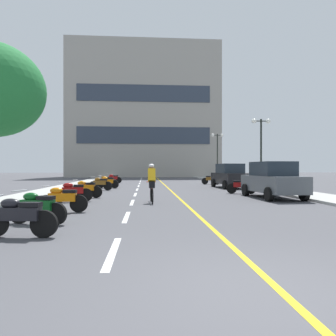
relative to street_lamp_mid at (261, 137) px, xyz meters
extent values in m
plane|color=#47474C|center=(-7.26, 1.82, -3.85)|extent=(140.00, 140.00, 0.00)
cube|color=#A8A8A3|center=(-14.46, 4.82, -3.79)|extent=(2.40, 72.00, 0.12)
cube|color=#A8A8A3|center=(-0.06, 4.82, -3.79)|extent=(2.40, 72.00, 0.12)
cube|color=silver|center=(-9.26, -17.18, -3.85)|extent=(0.14, 2.20, 0.01)
cube|color=silver|center=(-9.26, -13.18, -3.85)|extent=(0.14, 2.20, 0.01)
cube|color=silver|center=(-9.26, -9.18, -3.85)|extent=(0.14, 2.20, 0.01)
cube|color=silver|center=(-9.26, -5.18, -3.85)|extent=(0.14, 2.20, 0.01)
cube|color=silver|center=(-9.26, -1.18, -3.85)|extent=(0.14, 2.20, 0.01)
cube|color=silver|center=(-9.26, 2.82, -3.85)|extent=(0.14, 2.20, 0.01)
cube|color=silver|center=(-9.26, 6.82, -3.85)|extent=(0.14, 2.20, 0.01)
cube|color=silver|center=(-9.26, 10.82, -3.85)|extent=(0.14, 2.20, 0.01)
cube|color=silver|center=(-9.26, 14.82, -3.85)|extent=(0.14, 2.20, 0.01)
cube|color=silver|center=(-9.26, 18.82, -3.85)|extent=(0.14, 2.20, 0.01)
cube|color=silver|center=(-9.26, 22.82, -3.85)|extent=(0.14, 2.20, 0.01)
cube|color=silver|center=(-9.26, 26.82, -3.85)|extent=(0.14, 2.20, 0.01)
cube|color=gold|center=(-7.01, 4.82, -3.85)|extent=(0.12, 66.00, 0.01)
cube|color=#9E998E|center=(-8.92, 29.88, 7.12)|extent=(24.72, 8.11, 21.93)
cube|color=#2D3847|center=(-8.92, 25.77, 2.73)|extent=(20.76, 0.10, 2.63)
cube|color=#2D3847|center=(-8.92, 25.77, 9.31)|extent=(20.76, 0.10, 2.63)
cylinder|color=black|center=(0.00, 0.00, -1.20)|extent=(0.14, 0.14, 5.06)
cylinder|color=black|center=(0.00, 0.00, 1.18)|extent=(1.10, 0.08, 0.08)
sphere|color=white|center=(-0.55, 0.00, 1.18)|extent=(0.36, 0.36, 0.36)
sphere|color=white|center=(0.55, 0.00, 1.18)|extent=(0.36, 0.36, 0.36)
cylinder|color=black|center=(-0.14, 13.69, -1.01)|extent=(0.14, 0.14, 5.43)
cylinder|color=black|center=(-0.14, 13.69, 1.55)|extent=(1.10, 0.08, 0.08)
sphere|color=white|center=(-0.69, 13.69, 1.55)|extent=(0.36, 0.36, 0.36)
sphere|color=white|center=(0.41, 13.69, 1.55)|extent=(0.36, 0.36, 0.36)
cylinder|color=black|center=(-3.28, -6.37, -3.53)|extent=(0.26, 0.65, 0.64)
cylinder|color=black|center=(-1.59, -6.28, -3.53)|extent=(0.26, 0.65, 0.64)
cylinder|color=black|center=(-3.12, -9.17, -3.53)|extent=(0.26, 0.65, 0.64)
cylinder|color=black|center=(-1.43, -9.07, -3.53)|extent=(0.26, 0.65, 0.64)
cube|color=#4C5156|center=(-2.35, -7.72, -3.13)|extent=(1.94, 4.29, 0.80)
cube|color=#1E2833|center=(-2.35, -7.72, -2.38)|extent=(1.68, 2.29, 0.70)
cylinder|color=black|center=(-3.30, 1.53, -3.53)|extent=(0.27, 0.65, 0.64)
cylinder|color=black|center=(-1.61, 1.65, -3.53)|extent=(0.27, 0.65, 0.64)
cylinder|color=black|center=(-3.09, -1.27, -3.53)|extent=(0.27, 0.65, 0.64)
cylinder|color=black|center=(-1.40, -1.14, -3.53)|extent=(0.27, 0.65, 0.64)
cube|color=black|center=(-2.35, 0.19, -3.13)|extent=(2.01, 4.32, 0.80)
cube|color=#1E2833|center=(-2.35, 0.19, -2.38)|extent=(1.72, 2.31, 0.70)
cylinder|color=black|center=(-10.87, -15.91, -3.55)|extent=(0.61, 0.17, 0.60)
cube|color=black|center=(-11.42, -15.84, -3.33)|extent=(0.93, 0.38, 0.28)
ellipsoid|color=black|center=(-11.61, -15.82, -3.11)|extent=(0.47, 0.29, 0.22)
cube|color=black|center=(-11.17, -15.87, -3.13)|extent=(0.47, 0.29, 0.10)
cylinder|color=black|center=(-12.10, -14.11, -3.55)|extent=(0.60, 0.26, 0.60)
cylinder|color=black|center=(-11.04, -14.41, -3.55)|extent=(0.60, 0.26, 0.60)
cube|color=#0C4C19|center=(-11.57, -14.26, -3.33)|extent=(0.94, 0.51, 0.28)
ellipsoid|color=#0C4C19|center=(-11.76, -14.21, -3.11)|extent=(0.49, 0.35, 0.22)
cube|color=black|center=(-11.33, -14.33, -3.13)|extent=(0.49, 0.35, 0.10)
cylinder|color=silver|center=(-12.10, -14.11, -2.95)|extent=(0.19, 0.59, 0.03)
cylinder|color=black|center=(-12.04, -12.04, -3.55)|extent=(0.60, 0.12, 0.60)
cylinder|color=black|center=(-10.94, -12.08, -3.55)|extent=(0.60, 0.12, 0.60)
cube|color=orange|center=(-11.49, -12.06, -3.33)|extent=(0.91, 0.32, 0.28)
ellipsoid|color=orange|center=(-11.69, -12.05, -3.11)|extent=(0.45, 0.26, 0.22)
cube|color=black|center=(-11.24, -12.07, -3.13)|extent=(0.45, 0.26, 0.10)
cylinder|color=silver|center=(-12.04, -12.04, -2.95)|extent=(0.05, 0.60, 0.03)
cylinder|color=black|center=(-12.43, -8.95, -3.55)|extent=(0.61, 0.22, 0.60)
cylinder|color=black|center=(-11.35, -8.72, -3.55)|extent=(0.61, 0.22, 0.60)
cube|color=maroon|center=(-11.89, -8.83, -3.33)|extent=(0.94, 0.46, 0.28)
ellipsoid|color=maroon|center=(-12.09, -8.88, -3.11)|extent=(0.48, 0.32, 0.22)
cube|color=black|center=(-11.64, -8.78, -3.13)|extent=(0.48, 0.32, 0.10)
cylinder|color=silver|center=(-12.43, -8.95, -2.95)|extent=(0.15, 0.59, 0.03)
cylinder|color=black|center=(-12.24, -6.81, -3.55)|extent=(0.61, 0.19, 0.60)
cylinder|color=black|center=(-11.15, -6.99, -3.55)|extent=(0.61, 0.19, 0.60)
cube|color=orange|center=(-11.70, -6.90, -3.33)|extent=(0.93, 0.42, 0.28)
ellipsoid|color=orange|center=(-11.89, -6.87, -3.11)|extent=(0.47, 0.31, 0.22)
cube|color=black|center=(-11.45, -6.94, -3.13)|extent=(0.47, 0.31, 0.10)
cylinder|color=silver|center=(-12.24, -6.81, -2.95)|extent=(0.13, 0.60, 0.03)
cylinder|color=black|center=(-2.56, -5.14, -3.55)|extent=(0.61, 0.23, 0.60)
cylinder|color=black|center=(-3.64, -4.90, -3.55)|extent=(0.61, 0.23, 0.60)
cube|color=maroon|center=(-3.10, -5.02, -3.33)|extent=(0.94, 0.47, 0.28)
ellipsoid|color=maroon|center=(-2.91, -5.07, -3.11)|extent=(0.48, 0.33, 0.22)
cube|color=black|center=(-3.34, -4.97, -3.13)|extent=(0.48, 0.33, 0.10)
cylinder|color=silver|center=(-2.56, -5.14, -2.95)|extent=(0.16, 0.59, 0.03)
cylinder|color=black|center=(-12.24, -1.50, -3.55)|extent=(0.60, 0.29, 0.60)
cylinder|color=black|center=(-11.20, -1.86, -3.55)|extent=(0.60, 0.29, 0.60)
cube|color=brown|center=(-11.72, -1.68, -3.33)|extent=(0.94, 0.56, 0.28)
ellipsoid|color=brown|center=(-11.91, -1.61, -3.11)|extent=(0.49, 0.37, 0.22)
cube|color=black|center=(-11.48, -1.76, -3.13)|extent=(0.49, 0.37, 0.10)
cylinder|color=silver|center=(-12.24, -1.50, -2.95)|extent=(0.22, 0.58, 0.03)
cylinder|color=black|center=(-12.02, 0.53, -3.55)|extent=(0.61, 0.24, 0.60)
cylinder|color=black|center=(-10.95, 0.26, -3.55)|extent=(0.61, 0.24, 0.60)
cube|color=orange|center=(-11.48, 0.39, -3.33)|extent=(0.94, 0.49, 0.28)
ellipsoid|color=orange|center=(-11.68, 0.44, -3.11)|extent=(0.49, 0.34, 0.22)
cube|color=black|center=(-11.24, 0.33, -3.13)|extent=(0.49, 0.34, 0.10)
cylinder|color=silver|center=(-12.02, 0.53, -2.95)|extent=(0.18, 0.59, 0.03)
cylinder|color=black|center=(-12.35, 2.26, -3.55)|extent=(0.61, 0.19, 0.60)
cylinder|color=black|center=(-11.26, 2.10, -3.55)|extent=(0.61, 0.19, 0.60)
cube|color=brown|center=(-11.81, 2.18, -3.33)|extent=(0.93, 0.41, 0.28)
ellipsoid|color=brown|center=(-12.00, 2.21, -3.11)|extent=(0.47, 0.30, 0.22)
cube|color=black|center=(-11.56, 2.14, -3.13)|extent=(0.47, 0.30, 0.10)
cylinder|color=silver|center=(-12.35, 2.26, -2.95)|extent=(0.12, 0.60, 0.03)
cylinder|color=black|center=(-2.25, 4.78, -3.55)|extent=(0.60, 0.27, 0.60)
cylinder|color=black|center=(-3.30, 5.11, -3.55)|extent=(0.60, 0.27, 0.60)
cube|color=brown|center=(-2.77, 4.95, -3.33)|extent=(0.94, 0.53, 0.28)
ellipsoid|color=brown|center=(-2.58, 4.89, -3.11)|extent=(0.49, 0.36, 0.22)
cube|color=black|center=(-3.01, 5.02, -3.13)|extent=(0.49, 0.36, 0.10)
cylinder|color=silver|center=(-2.25, 4.78, -2.95)|extent=(0.21, 0.58, 0.03)
cylinder|color=black|center=(-12.40, 8.10, -3.55)|extent=(0.61, 0.22, 0.60)
cylinder|color=black|center=(-11.32, 7.87, -3.55)|extent=(0.61, 0.22, 0.60)
cube|color=maroon|center=(-11.86, 7.98, -3.33)|extent=(0.94, 0.46, 0.28)
ellipsoid|color=maroon|center=(-12.06, 8.02, -3.11)|extent=(0.48, 0.32, 0.22)
cube|color=black|center=(-11.62, 7.93, -3.13)|extent=(0.48, 0.32, 0.10)
cylinder|color=silver|center=(-12.40, 8.10, -2.95)|extent=(0.15, 0.59, 0.03)
torus|color=black|center=(-8.43, -8.80, -3.51)|extent=(0.07, 0.72, 0.72)
torus|color=black|center=(-8.39, -9.85, -3.51)|extent=(0.07, 0.72, 0.72)
cylinder|color=red|center=(-8.41, -9.35, -3.21)|extent=(0.08, 0.95, 0.04)
cube|color=black|center=(-8.40, -9.50, -2.99)|extent=(0.11, 0.20, 0.06)
cylinder|color=red|center=(-8.43, -8.90, -2.96)|extent=(0.42, 0.05, 0.03)
cube|color=black|center=(-8.41, -9.45, -3.06)|extent=(0.26, 0.37, 0.28)
cube|color=yellow|center=(-8.41, -9.30, -2.66)|extent=(0.34, 0.47, 0.61)
sphere|color=#8C6647|center=(-8.42, -9.17, -2.31)|extent=(0.20, 0.20, 0.20)
ellipsoid|color=white|center=(-8.42, -9.17, -2.24)|extent=(0.24, 0.26, 0.16)
camera|label=1|loc=(-8.67, -22.81, -2.33)|focal=33.22mm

